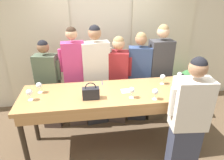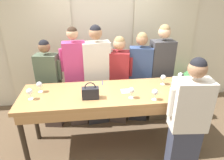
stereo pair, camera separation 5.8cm
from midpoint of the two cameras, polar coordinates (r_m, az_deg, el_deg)
The scene contains 23 objects.
ground_plane at distance 3.48m, azimuth -0.30°, elevation -18.09°, with size 18.00×18.00×0.00m, color brown.
wall_back at distance 4.20m, azimuth -3.34°, elevation 11.34°, with size 12.00×0.06×2.80m.
curtain_panel_left at distance 4.24m, azimuth -20.77°, elevation 9.12°, with size 1.31×0.03×2.69m.
curtain_panel_right at distance 4.44m, azimuth 13.53°, elevation 10.70°, with size 1.31×0.03×2.69m.
tasting_bar at distance 2.92m, azimuth -0.27°, elevation -5.24°, with size 2.64×0.80×1.00m.
wine_bottle at distance 2.85m, azimuth 18.42°, elevation -2.41°, with size 0.08×0.08×0.34m.
handbag at distance 2.70m, azimuth -6.68°, elevation -3.68°, with size 0.23×0.11×0.24m.
wine_glass_front_left at distance 2.71m, azimuth 11.66°, elevation -3.31°, with size 0.08×0.08×0.16m.
wine_glass_front_mid at distance 3.34m, azimuth 18.29°, elevation 1.41°, with size 0.08×0.08×0.16m.
wine_glass_front_right at distance 3.02m, azimuth -20.66°, elevation -1.49°, with size 0.08×0.08×0.16m.
wine_glass_center_left at distance 3.18m, azimuth 13.80°, elevation 0.78°, with size 0.08×0.08×0.16m.
wine_glass_center_mid at distance 2.70m, azimuth 5.05°, elevation -2.97°, with size 0.08×0.08×0.16m.
wine_glass_center_right at distance 2.87m, azimuth -23.10°, elevation -3.34°, with size 0.08×0.08×0.16m.
napkin at distance 2.92m, azimuth 3.38°, elevation -3.14°, with size 0.13×0.13×0.00m.
pen at distance 3.16m, azimuth -3.35°, elevation -0.82°, with size 0.01×0.15×0.01m.
guest_olive_jacket at distance 3.63m, azimuth -18.08°, elevation -1.47°, with size 0.49×0.29×1.63m.
guest_pink_top at distance 3.53m, azimuth -10.97°, elevation 0.59°, with size 0.49×0.23×1.83m.
guest_cream_sweater at distance 3.53m, azimuth -5.01°, elevation 1.01°, with size 0.57×0.26×1.85m.
guest_striped_shirt at distance 3.61m, azimuth 1.29°, elevation -0.11°, with size 0.48×0.35×1.66m.
guest_navy_coat at distance 3.67m, azimuth 7.21°, elevation 0.81°, with size 0.52×0.28×1.71m.
guest_beige_cap at distance 3.77m, azimuth 12.82°, elevation 1.83°, with size 0.51×0.27×1.83m.
host_pouring at distance 2.66m, azimuth 20.24°, elevation -11.21°, with size 0.54×0.29×1.71m.
potted_plant at distance 4.65m, azimuth 20.26°, elevation -1.17°, with size 0.42×0.42×0.79m.
Camera 1 is at (-0.38, -2.53, 2.36)m, focal length 32.00 mm.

